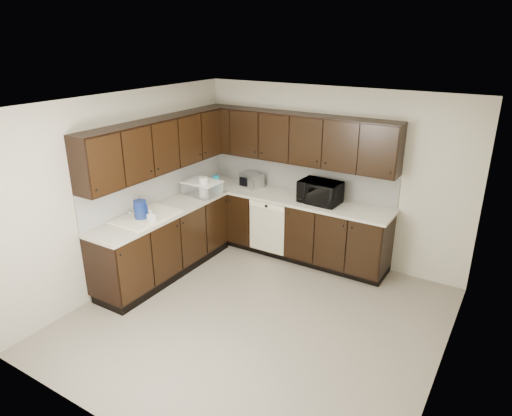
{
  "coord_description": "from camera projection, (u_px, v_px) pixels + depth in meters",
  "views": [
    {
      "loc": [
        2.38,
        -3.89,
        3.16
      ],
      "look_at": [
        -0.39,
        0.6,
        1.13
      ],
      "focal_mm": 32.0,
      "sensor_mm": 36.0,
      "label": 1
    }
  ],
  "objects": [
    {
      "name": "floor",
      "position": [
        257.0,
        319.0,
        5.39
      ],
      "size": [
        4.0,
        4.0,
        0.0
      ],
      "primitive_type": "plane",
      "color": "gray",
      "rests_on": "ground"
    },
    {
      "name": "ceiling",
      "position": [
        258.0,
        105.0,
        4.5
      ],
      "size": [
        4.0,
        4.0,
        0.0
      ],
      "primitive_type": "plane",
      "rotation": [
        3.14,
        0.0,
        0.0
      ],
      "color": "white",
      "rests_on": "wall_back"
    },
    {
      "name": "wall_back",
      "position": [
        330.0,
        176.0,
        6.53
      ],
      "size": [
        4.0,
        0.02,
        2.5
      ],
      "primitive_type": "cube",
      "color": "#BAB49F",
      "rests_on": "floor"
    },
    {
      "name": "wall_left",
      "position": [
        126.0,
        190.0,
        5.92
      ],
      "size": [
        0.02,
        4.0,
        2.5
      ],
      "primitive_type": "cube",
      "color": "#BAB49F",
      "rests_on": "floor"
    },
    {
      "name": "wall_right",
      "position": [
        453.0,
        268.0,
        3.97
      ],
      "size": [
        0.02,
        4.0,
        2.5
      ],
      "primitive_type": "cube",
      "color": "#BAB49F",
      "rests_on": "floor"
    },
    {
      "name": "wall_front",
      "position": [
        116.0,
        311.0,
        3.36
      ],
      "size": [
        4.0,
        0.02,
        2.5
      ],
      "primitive_type": "cube",
      "color": "#BAB49F",
      "rests_on": "floor"
    },
    {
      "name": "lower_cabinets",
      "position": [
        238.0,
        235.0,
        6.62
      ],
      "size": [
        3.0,
        2.8,
        0.9
      ],
      "color": "black",
      "rests_on": "floor"
    },
    {
      "name": "countertop",
      "position": [
        237.0,
        203.0,
        6.44
      ],
      "size": [
        3.03,
        2.83,
        0.04
      ],
      "color": "beige",
      "rests_on": "lower_cabinets"
    },
    {
      "name": "backsplash",
      "position": [
        233.0,
        179.0,
        6.61
      ],
      "size": [
        3.0,
        2.8,
        0.48
      ],
      "color": "silver",
      "rests_on": "countertop"
    },
    {
      "name": "upper_cabinets",
      "position": [
        235.0,
        141.0,
        6.25
      ],
      "size": [
        3.0,
        2.8,
        0.7
      ],
      "color": "black",
      "rests_on": "wall_back"
    },
    {
      "name": "dishwasher",
      "position": [
        267.0,
        224.0,
        6.66
      ],
      "size": [
        0.58,
        0.04,
        0.78
      ],
      "color": "#F2ECC6",
      "rests_on": "lower_cabinets"
    },
    {
      "name": "sink",
      "position": [
        146.0,
        222.0,
        5.89
      ],
      "size": [
        0.54,
        0.82,
        0.42
      ],
      "color": "#F2ECC6",
      "rests_on": "countertop"
    },
    {
      "name": "microwave",
      "position": [
        320.0,
        192.0,
        6.33
      ],
      "size": [
        0.58,
        0.41,
        0.31
      ],
      "primitive_type": "imported",
      "rotation": [
        0.0,
        0.0,
        -0.05
      ],
      "color": "black",
      "rests_on": "countertop"
    },
    {
      "name": "soap_bottle_a",
      "position": [
        151.0,
        217.0,
        5.66
      ],
      "size": [
        0.1,
        0.1,
        0.18
      ],
      "primitive_type": "imported",
      "rotation": [
        0.0,
        0.0,
        -0.21
      ],
      "color": "gray",
      "rests_on": "countertop"
    },
    {
      "name": "soap_bottle_b",
      "position": [
        201.0,
        182.0,
        6.87
      ],
      "size": [
        0.12,
        0.12,
        0.23
      ],
      "primitive_type": "imported",
      "rotation": [
        0.0,
        0.0,
        0.39
      ],
      "color": "gray",
      "rests_on": "countertop"
    },
    {
      "name": "toaster_oven",
      "position": [
        251.0,
        180.0,
        7.01
      ],
      "size": [
        0.39,
        0.34,
        0.21
      ],
      "primitive_type": "cube",
      "rotation": [
        0.0,
        0.0,
        -0.31
      ],
      "color": "#BABABC",
      "rests_on": "countertop"
    },
    {
      "name": "storage_bin",
      "position": [
        202.0,
        188.0,
        6.67
      ],
      "size": [
        0.55,
        0.44,
        0.19
      ],
      "primitive_type": "cube",
      "rotation": [
        0.0,
        0.0,
        -0.17
      ],
      "color": "silver",
      "rests_on": "countertop"
    },
    {
      "name": "blue_pitcher",
      "position": [
        140.0,
        210.0,
        5.77
      ],
      "size": [
        0.19,
        0.19,
        0.25
      ],
      "primitive_type": "cylinder",
      "rotation": [
        0.0,
        0.0,
        0.14
      ],
      "color": "navy",
      "rests_on": "countertop"
    },
    {
      "name": "teal_tumbler",
      "position": [
        216.0,
        183.0,
        6.85
      ],
      "size": [
        0.12,
        0.12,
        0.22
      ],
      "primitive_type": "cylinder",
      "rotation": [
        0.0,
        0.0,
        -0.27
      ],
      "color": "#0D8199",
      "rests_on": "countertop"
    },
    {
      "name": "paper_towel_roll",
      "position": [
        204.0,
        187.0,
        6.57
      ],
      "size": [
        0.17,
        0.17,
        0.29
      ],
      "primitive_type": "cylinder",
      "rotation": [
        0.0,
        0.0,
        -0.37
      ],
      "color": "silver",
      "rests_on": "countertop"
    }
  ]
}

